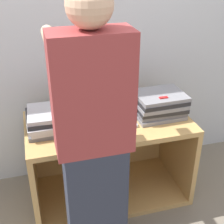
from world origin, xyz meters
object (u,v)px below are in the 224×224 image
person (94,142)px  laptop_open (106,110)px  laptop_stack_left (54,119)px  laptop_stack_right (159,104)px

person → laptop_open: bearing=69.0°
laptop_open → person: bearing=-111.0°
laptop_open → person: person is taller
laptop_stack_left → person: size_ratio=0.23×
laptop_stack_left → person: 0.51m
laptop_open → person: 0.59m
laptop_stack_right → person: size_ratio=0.23×
person → laptop_stack_left: bearing=109.3°
laptop_stack_left → laptop_stack_right: laptop_stack_right is taller
person → laptop_stack_right: bearing=39.1°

